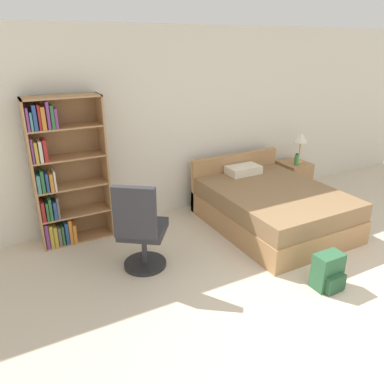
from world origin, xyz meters
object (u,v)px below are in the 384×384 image
at_px(bookshelf, 61,176).
at_px(bed, 270,206).
at_px(backpack_green, 328,272).
at_px(water_bottle, 297,160).
at_px(table_lamp, 301,139).
at_px(nightstand, 293,177).
at_px(office_chair, 141,230).

distance_m(bookshelf, bed, 2.76).
bearing_deg(backpack_green, water_bottle, 55.35).
bearing_deg(table_lamp, bed, -147.44).
relative_size(bed, nightstand, 3.72).
xyz_separation_m(bookshelf, table_lamp, (3.75, -0.10, 0.05)).
height_order(nightstand, table_lamp, table_lamp).
bearing_deg(water_bottle, office_chair, -163.50).
bearing_deg(water_bottle, bookshelf, 176.95).
bearing_deg(water_bottle, bed, -147.67).
relative_size(bed, backpack_green, 5.04).
distance_m(bookshelf, office_chair, 1.29).
bearing_deg(office_chair, bed, 6.68).
height_order(table_lamp, water_bottle, table_lamp).
relative_size(nightstand, backpack_green, 1.35).
bearing_deg(water_bottle, table_lamp, 34.22).
distance_m(bookshelf, water_bottle, 3.62).
relative_size(bookshelf, nightstand, 3.48).
bearing_deg(backpack_green, nightstand, 55.31).
bearing_deg(nightstand, office_chair, -161.96).
relative_size(bookshelf, water_bottle, 9.32).
height_order(bed, water_bottle, bed).
height_order(office_chair, nightstand, office_chair).
height_order(bookshelf, backpack_green, bookshelf).
distance_m(office_chair, table_lamp, 3.35).
height_order(bookshelf, nightstand, bookshelf).
xyz_separation_m(bed, office_chair, (-1.97, -0.23, 0.22)).
relative_size(bookshelf, bed, 0.94).
relative_size(table_lamp, backpack_green, 1.32).
relative_size(office_chair, nightstand, 2.05).
xyz_separation_m(office_chair, water_bottle, (3.03, 0.90, 0.11)).
bearing_deg(backpack_green, office_chair, 142.83).
bearing_deg(backpack_green, bed, 74.51).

